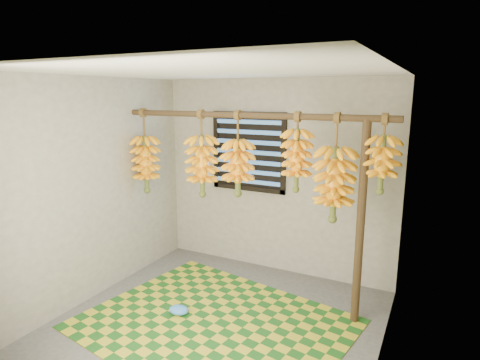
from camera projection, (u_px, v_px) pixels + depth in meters
The scene contains 16 objects.
floor at pixel (215, 326), 3.91m from camera, with size 3.00×3.00×0.01m, color #4B4B4B.
ceiling at pixel (211, 71), 3.41m from camera, with size 3.00×3.00×0.01m, color silver.
wall_back at pixel (275, 177), 4.97m from camera, with size 3.00×0.01×2.40m, color gray.
wall_left at pixel (93, 190), 4.33m from camera, with size 0.01×3.00×2.40m, color gray.
wall_right at pixel (386, 232), 2.99m from camera, with size 0.01×3.00×2.40m, color gray.
window at pixel (249, 152), 5.04m from camera, with size 1.00×0.04×1.00m.
hanging_pole at pixel (247, 115), 4.10m from camera, with size 0.06×0.06×3.00m, color #412E18.
support_post at pixel (360, 225), 3.78m from camera, with size 0.08×0.08×2.00m, color #412E18.
woven_mat at pixel (214, 324), 3.93m from camera, with size 2.44×1.95×0.01m, color #1A5418.
plastic_bag at pixel (179, 310), 4.09m from camera, with size 0.21×0.16×0.09m, color #3F88ED.
banana_bunch_a at pixel (146, 164), 4.83m from camera, with size 0.32×0.32×1.01m.
banana_bunch_b at pixel (202, 166), 4.47m from camera, with size 0.36×0.36×0.96m.
banana_bunch_c at pixel (238, 168), 4.26m from camera, with size 0.33×0.33×0.91m.
banana_bunch_d at pixel (297, 160), 3.95m from camera, with size 0.30×0.30×0.79m.
banana_bunch_e at pixel (334, 185), 3.82m from camera, with size 0.38×0.38×1.05m.
banana_bunch_f at pixel (382, 164), 3.59m from camera, with size 0.31×0.31×0.72m.
Camera 1 is at (1.82, -3.03, 2.21)m, focal length 30.00 mm.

